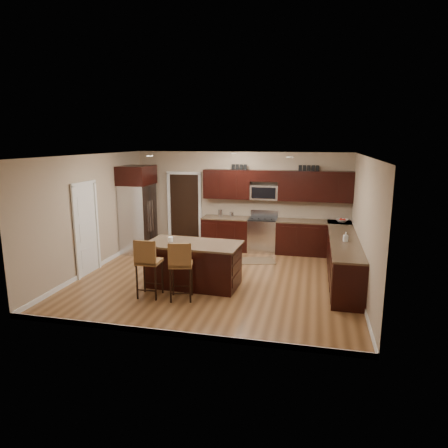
% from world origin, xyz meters
% --- Properties ---
extents(floor, '(6.00, 6.00, 0.00)m').
position_xyz_m(floor, '(0.00, 0.00, 0.00)').
color(floor, brown).
rests_on(floor, ground).
extents(ceiling, '(6.00, 6.00, 0.00)m').
position_xyz_m(ceiling, '(0.00, 0.00, 2.70)').
color(ceiling, silver).
rests_on(ceiling, wall_back).
extents(wall_back, '(6.00, 0.00, 6.00)m').
position_xyz_m(wall_back, '(0.00, 2.75, 1.35)').
color(wall_back, tan).
rests_on(wall_back, floor).
extents(wall_left, '(0.00, 5.50, 5.50)m').
position_xyz_m(wall_left, '(-3.00, 0.00, 1.35)').
color(wall_left, tan).
rests_on(wall_left, floor).
extents(wall_right, '(0.00, 5.50, 5.50)m').
position_xyz_m(wall_right, '(3.00, 0.00, 1.35)').
color(wall_right, tan).
rests_on(wall_right, floor).
extents(base_cabinets, '(4.02, 3.96, 0.92)m').
position_xyz_m(base_cabinets, '(1.90, 1.45, 0.46)').
color(base_cabinets, black).
rests_on(base_cabinets, floor).
extents(upper_cabinets, '(4.00, 0.33, 0.80)m').
position_xyz_m(upper_cabinets, '(1.04, 2.58, 1.84)').
color(upper_cabinets, black).
rests_on(upper_cabinets, wall_back).
extents(range, '(0.76, 0.64, 1.11)m').
position_xyz_m(range, '(0.68, 2.45, 0.47)').
color(range, silver).
rests_on(range, floor).
extents(microwave, '(0.76, 0.31, 0.40)m').
position_xyz_m(microwave, '(0.68, 2.60, 1.62)').
color(microwave, silver).
rests_on(microwave, upper_cabinets).
extents(doorway, '(0.85, 0.03, 2.06)m').
position_xyz_m(doorway, '(-1.65, 2.73, 1.03)').
color(doorway, black).
rests_on(doorway, floor).
extents(pantry_door, '(0.03, 0.80, 2.04)m').
position_xyz_m(pantry_door, '(-2.98, -0.30, 1.02)').
color(pantry_door, white).
rests_on(pantry_door, floor).
extents(letter_decor, '(2.20, 0.03, 0.15)m').
position_xyz_m(letter_decor, '(0.90, 2.58, 2.29)').
color(letter_decor, black).
rests_on(letter_decor, upper_cabinets).
extents(island, '(2.02, 1.13, 0.92)m').
position_xyz_m(island, '(-0.39, -0.48, 0.43)').
color(island, black).
rests_on(island, floor).
extents(stool_left, '(0.45, 0.45, 1.17)m').
position_xyz_m(stool_left, '(-1.04, -1.33, 0.73)').
color(stool_left, olive).
rests_on(stool_left, floor).
extents(stool_mid, '(0.52, 0.52, 1.16)m').
position_xyz_m(stool_mid, '(-0.38, -1.33, 0.72)').
color(stool_mid, olive).
rests_on(stool_mid, floor).
extents(refrigerator, '(0.79, 0.99, 2.35)m').
position_xyz_m(refrigerator, '(-2.62, 1.67, 1.20)').
color(refrigerator, silver).
rests_on(refrigerator, floor).
extents(floor_mat, '(1.05, 0.83, 0.01)m').
position_xyz_m(floor_mat, '(0.66, 1.51, 0.01)').
color(floor_mat, brown).
rests_on(floor_mat, floor).
extents(fruit_bowl, '(0.39, 0.39, 0.08)m').
position_xyz_m(fruit_bowl, '(2.75, 2.45, 0.96)').
color(fruit_bowl, silver).
rests_on(fruit_bowl, base_cabinets).
extents(soap_bottle, '(0.11, 0.11, 0.20)m').
position_xyz_m(soap_bottle, '(2.70, 0.35, 1.02)').
color(soap_bottle, '#B2B2B2').
rests_on(soap_bottle, base_cabinets).
extents(canister_tall, '(0.12, 0.12, 0.21)m').
position_xyz_m(canister_tall, '(-0.51, 2.45, 1.02)').
color(canister_tall, silver).
rests_on(canister_tall, base_cabinets).
extents(canister_short, '(0.11, 0.11, 0.15)m').
position_xyz_m(canister_short, '(-0.19, 2.45, 0.99)').
color(canister_short, silver).
rests_on(canister_short, base_cabinets).
extents(island_jar, '(0.10, 0.10, 0.10)m').
position_xyz_m(island_jar, '(-0.89, -0.48, 0.97)').
color(island_jar, white).
rests_on(island_jar, island).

